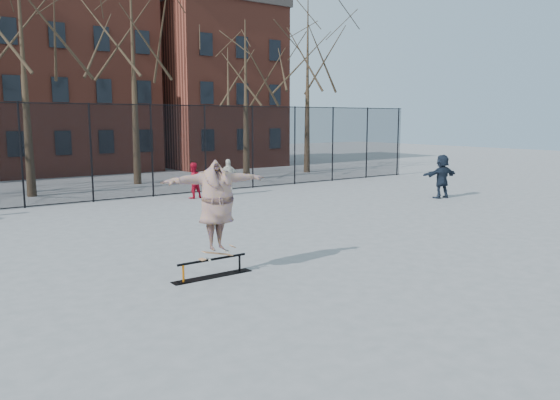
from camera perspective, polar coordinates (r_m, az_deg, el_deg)
ground at (r=12.87m, az=5.24°, el=-6.72°), size 100.00×100.00×0.00m
skate_rail at (r=11.90m, az=-7.07°, el=-7.22°), size 1.85×0.28×0.41m
skateboard at (r=11.89m, az=-6.53°, el=-5.77°), size 0.75×0.18×0.09m
skater at (r=11.68m, az=-6.62°, el=-0.96°), size 2.43×0.88×1.93m
bystander_red at (r=23.52m, az=-9.08°, el=2.02°), size 0.79×0.65×1.53m
bystander_white at (r=24.36m, az=-5.39°, el=2.40°), size 1.01×0.73×1.60m
bystander_navy at (r=24.28m, az=16.56°, el=2.39°), size 1.80×0.83×1.87m
fence at (r=23.80m, az=-15.95°, el=5.00°), size 34.03×0.07×4.00m
tree_row at (r=27.91m, az=-19.97°, el=16.21°), size 33.66×7.46×10.67m
rowhouses at (r=36.52m, az=-22.37°, el=12.10°), size 29.00×7.00×13.00m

